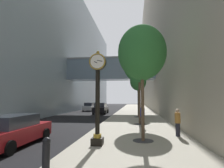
# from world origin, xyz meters

# --- Properties ---
(ground_plane) EXTENTS (110.00, 110.00, 0.00)m
(ground_plane) POSITION_xyz_m (0.00, 27.00, 0.00)
(ground_plane) COLOR black
(ground_plane) RESTS_ON ground
(sidewalk_right) EXTENTS (6.36, 80.00, 0.14)m
(sidewalk_right) POSITION_xyz_m (3.18, 30.00, 0.07)
(sidewalk_right) COLOR #ADA593
(sidewalk_right) RESTS_ON ground
(building_block_left) EXTENTS (23.80, 80.00, 24.35)m
(building_block_left) POSITION_xyz_m (-12.52, 29.99, 12.13)
(building_block_left) COLOR #93A8B7
(building_block_left) RESTS_ON ground
(building_block_right) EXTENTS (9.00, 80.00, 33.67)m
(building_block_right) POSITION_xyz_m (10.86, 30.00, 16.83)
(building_block_right) COLOR #A89E89
(building_block_right) RESTS_ON ground
(street_clock) EXTENTS (0.84, 0.55, 4.64)m
(street_clock) POSITION_xyz_m (1.27, 7.67, 2.69)
(street_clock) COLOR black
(street_clock) RESTS_ON sidewalk_right
(bollard_second) EXTENTS (0.25, 0.25, 1.05)m
(bollard_second) POSITION_xyz_m (0.37, 4.31, 0.69)
(bollard_second) COLOR black
(bollard_second) RESTS_ON sidewalk_right
(street_tree_near) EXTENTS (2.65, 2.65, 6.31)m
(street_tree_near) POSITION_xyz_m (3.51, 8.83, 4.90)
(street_tree_near) COLOR #333335
(street_tree_near) RESTS_ON sidewalk_right
(street_tree_mid_near) EXTENTS (2.90, 2.90, 7.02)m
(street_tree_mid_near) POSITION_xyz_m (3.51, 15.17, 5.47)
(street_tree_mid_near) COLOR #333335
(street_tree_mid_near) RESTS_ON sidewalk_right
(street_tree_mid_far) EXTENTS (2.01, 2.01, 5.53)m
(street_tree_mid_far) POSITION_xyz_m (3.51, 21.50, 4.48)
(street_tree_mid_far) COLOR #333335
(street_tree_mid_far) RESTS_ON sidewalk_right
(pedestrian_walking) EXTENTS (0.42, 0.42, 1.63)m
(pedestrian_walking) POSITION_xyz_m (5.63, 10.32, 1.00)
(pedestrian_walking) COLOR #23232D
(pedestrian_walking) RESTS_ON sidewalk_right
(pedestrian_by_clock) EXTENTS (0.47, 0.47, 1.78)m
(pedestrian_by_clock) POSITION_xyz_m (3.68, 13.46, 1.09)
(pedestrian_by_clock) COLOR #23232D
(pedestrian_by_clock) RESTS_ON sidewalk_right
(car_red_near) EXTENTS (1.97, 4.52, 1.56)m
(car_red_near) POSITION_xyz_m (-2.98, 7.49, 0.76)
(car_red_near) COLOR #AD191E
(car_red_near) RESTS_ON ground
(car_white_mid) EXTENTS (2.08, 4.71, 1.60)m
(car_white_mid) POSITION_xyz_m (-5.66, 33.68, 0.78)
(car_white_mid) COLOR silver
(car_white_mid) RESTS_ON ground
(car_black_far) EXTENTS (2.04, 4.27, 1.73)m
(car_black_far) POSITION_xyz_m (-2.26, 27.08, 0.83)
(car_black_far) COLOR black
(car_black_far) RESTS_ON ground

